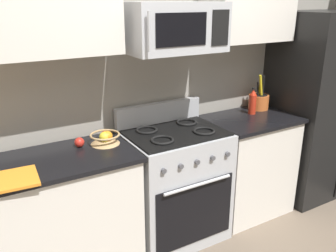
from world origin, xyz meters
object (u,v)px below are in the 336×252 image
apple_loose (79,142)px  cutting_board (4,181)px  refrigerator (318,106)px  fruit_basket (105,138)px  microwave (174,27)px  utensil_crock (259,101)px  range_oven (175,184)px  bottle_hot_sauce (253,102)px

apple_loose → cutting_board: (-0.52, -0.29, -0.03)m
refrigerator → apple_loose: size_ratio=26.02×
fruit_basket → cutting_board: (-0.70, -0.25, -0.04)m
microwave → utensil_crock: bearing=7.9°
refrigerator → fruit_basket: refrigerator is taller
utensil_crock → fruit_basket: (-1.55, -0.10, -0.03)m
range_oven → microwave: size_ratio=1.56×
microwave → bottle_hot_sauce: bearing=3.7°
bottle_hot_sauce → microwave: bearing=-176.3°
cutting_board → bottle_hot_sauce: (2.09, 0.26, 0.10)m
range_oven → cutting_board: bearing=-171.7°
range_oven → utensil_crock: (1.01, 0.17, 0.51)m
fruit_basket → apple_loose: 0.18m
utensil_crock → bottle_hot_sauce: size_ratio=1.38×
utensil_crock → fruit_basket: 1.55m
utensil_crock → cutting_board: utensil_crock is taller
microwave → fruit_basket: size_ratio=3.28×
range_oven → microwave: (-0.00, 0.03, 1.22)m
fruit_basket → apple_loose: (-0.18, 0.04, -0.01)m
utensil_crock → bottle_hot_sauce: utensil_crock is taller
microwave → apple_loose: microwave is taller
range_oven → apple_loose: size_ratio=15.91×
range_oven → fruit_basket: bearing=172.5°
utensil_crock → apple_loose: utensil_crock is taller
range_oven → utensil_crock: bearing=9.3°
fruit_basket → bottle_hot_sauce: size_ratio=0.90×
microwave → fruit_basket: microwave is taller
refrigerator → fruit_basket: 2.17m
range_oven → utensil_crock: size_ratio=3.34×
cutting_board → apple_loose: bearing=29.0°
bottle_hot_sauce → refrigerator: bearing=-7.2°
refrigerator → cutting_board: bearing=-176.7°
fruit_basket → cutting_board: size_ratio=0.59×
cutting_board → bottle_hot_sauce: 2.11m
utensil_crock → cutting_board: size_ratio=0.90×
range_oven → bottle_hot_sauce: 1.02m
microwave → bottle_hot_sauce: size_ratio=2.95×
utensil_crock → bottle_hot_sauce: (-0.16, -0.09, 0.03)m
bottle_hot_sauce → utensil_crock: bearing=28.5°
utensil_crock → fruit_basket: size_ratio=1.54×
microwave → cutting_board: bearing=-170.6°
fruit_basket → cutting_board: 0.74m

